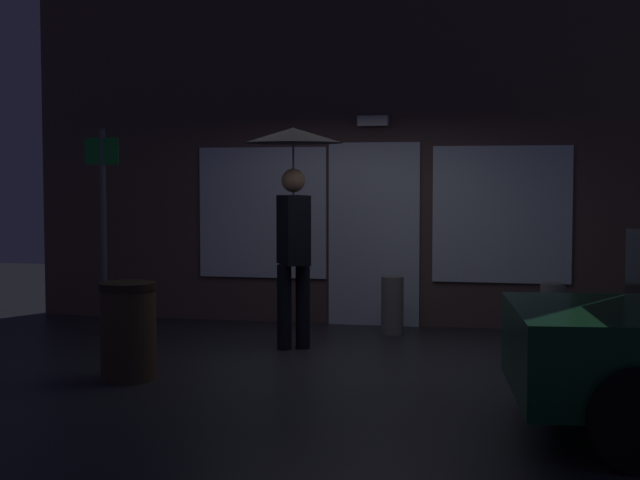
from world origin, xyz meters
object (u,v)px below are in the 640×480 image
street_sign_post (103,218)px  sidewalk_bollard_2 (553,314)px  trash_bin (128,331)px  person_with_umbrella (293,186)px  sidewalk_bollard (392,305)px

street_sign_post → sidewalk_bollard_2: bearing=4.6°
trash_bin → street_sign_post: bearing=119.4°
street_sign_post → trash_bin: size_ratio=2.70×
trash_bin → sidewalk_bollard_2: bearing=35.3°
person_with_umbrella → trash_bin: bearing=-60.6°
street_sign_post → person_with_umbrella: bearing=-10.8°
sidewalk_bollard_2 → trash_bin: 4.53m
street_sign_post → sidewalk_bollard: street_sign_post is taller
sidewalk_bollard_2 → trash_bin: size_ratio=0.76×
person_with_umbrella → street_sign_post: street_sign_post is taller
sidewalk_bollard_2 → trash_bin: (-3.70, -2.62, 0.10)m
person_with_umbrella → street_sign_post: size_ratio=0.98×
sidewalk_bollard_2 → person_with_umbrella: bearing=-162.4°
person_with_umbrella → sidewalk_bollard: 1.99m
street_sign_post → sidewalk_bollard: (3.18, 0.72, -0.99)m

